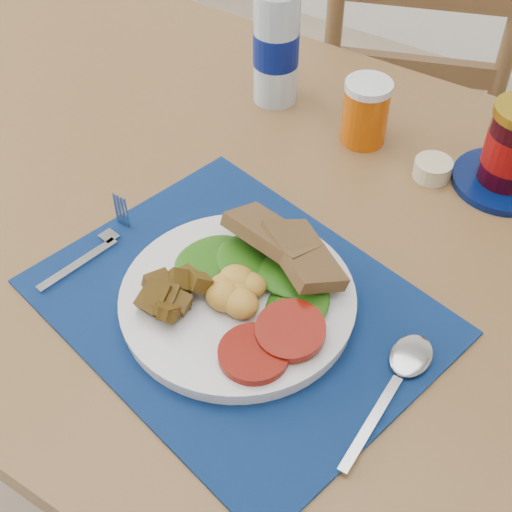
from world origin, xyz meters
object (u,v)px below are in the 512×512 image
Objects in this scene: breakfast_plate at (232,295)px; juice_glass at (365,114)px; water_bottle at (276,38)px; jam_on_saucer at (512,152)px; chair_far at (408,94)px.

juice_glass reaches higher than breakfast_plate.
breakfast_plate is at bearing -64.89° from water_bottle.
water_bottle reaches higher than jam_on_saucer.
chair_far reaches higher than water_bottle.
water_bottle reaches higher than juice_glass.
chair_far is at bearing 124.64° from jam_on_saucer.
breakfast_plate is at bearing -116.14° from jam_on_saucer.
water_bottle is 2.60× the size of juice_glass.
water_bottle is at bearing 133.99° from breakfast_plate.
breakfast_plate is at bearing 77.51° from chair_far.
breakfast_plate is 1.93× the size of jam_on_saucer.
chair_far is 11.11× the size of juice_glass.
water_bottle is 0.18m from juice_glass.
water_bottle is at bearing 172.33° from juice_glass.
jam_on_saucer is at bearing 104.13° from chair_far.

